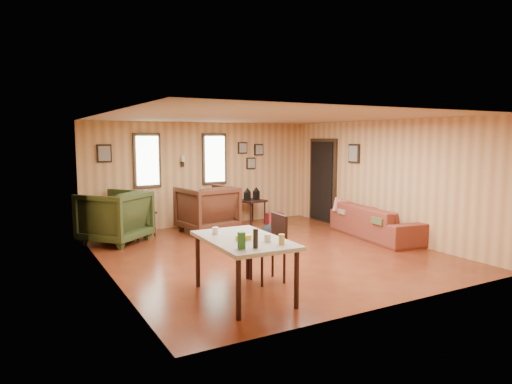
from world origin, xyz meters
TOP-DOWN VIEW (x-y plane):
  - room at (0.17, 0.27)m, footprint 5.54×6.04m
  - sofa at (2.59, -0.06)m, footprint 0.96×2.34m
  - recliner_brown at (-0.23, 2.19)m, footprint 1.23×1.18m
  - recliner_green at (-2.22, 2.09)m, footprint 1.50×1.49m
  - end_table at (-1.61, 2.43)m, footprint 0.61×0.59m
  - side_table at (1.09, 2.57)m, footprint 0.65×0.65m
  - cooler at (1.50, 2.20)m, footprint 0.42×0.33m
  - backpack at (0.43, 0.62)m, footprint 0.50×0.42m
  - sofa_pillows at (2.31, 0.06)m, footprint 0.56×1.74m
  - dining_table at (-1.43, -1.86)m, footprint 0.95×1.54m
  - dining_chair at (-0.76, -1.45)m, footprint 0.46×0.46m

SIDE VIEW (x-z plane):
  - cooler at x=1.50m, z-range 0.00..0.27m
  - backpack at x=0.43m, z-range 0.00..0.37m
  - end_table at x=-1.61m, z-range 0.04..0.67m
  - sofa at x=2.59m, z-range 0.00..0.89m
  - sofa_pillows at x=2.31m, z-range 0.32..0.68m
  - dining_chair at x=-0.76m, z-range 0.06..1.02m
  - recliner_brown at x=-0.23m, z-range 0.00..1.11m
  - recliner_green at x=-2.22m, z-range 0.00..1.13m
  - side_table at x=1.09m, z-range 0.16..1.03m
  - dining_table at x=-1.43m, z-range 0.21..1.20m
  - room at x=0.17m, z-range -0.02..2.43m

